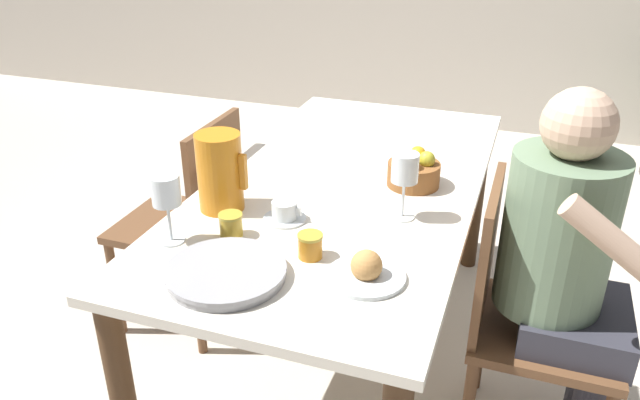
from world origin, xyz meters
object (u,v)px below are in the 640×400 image
object	(u,v)px
wine_glass_juice	(166,194)
teacup_near_person	(285,212)
jam_jar_amber	(310,245)
wine_glass_water	(405,171)
chair_person_side	(523,315)
person_seated	(566,258)
chair_opposite	(190,219)
jam_jar_red	(231,224)
serving_tray	(226,273)
bread_plate	(366,271)
red_pitcher	(220,172)
fruit_bowl	(414,171)

from	to	relation	value
wine_glass_juice	teacup_near_person	distance (m)	0.36
jam_jar_amber	wine_glass_water	bearing A→B (deg)	59.29
chair_person_side	person_seated	world-z (taller)	person_seated
chair_opposite	jam_jar_red	size ratio (longest dim) A/B	12.73
chair_person_side	wine_glass_juice	xyz separation A→B (m)	(-0.97, -0.34, 0.40)
serving_tray	bread_plate	size ratio (longest dim) A/B	1.53
bread_plate	jam_jar_amber	distance (m)	0.18
wine_glass_water	bread_plate	xyz separation A→B (m)	(-0.01, -0.36, -0.13)
red_pitcher	jam_jar_red	xyz separation A→B (m)	(0.11, -0.15, -0.08)
red_pitcher	teacup_near_person	world-z (taller)	red_pitcher
chair_opposite	wine_glass_juice	world-z (taller)	wine_glass_juice
person_seated	wine_glass_water	xyz separation A→B (m)	(-0.47, 0.02, 0.19)
bread_plate	fruit_bowl	xyz separation A→B (m)	(-0.00, 0.59, 0.03)
person_seated	fruit_bowl	bearing A→B (deg)	-118.11
wine_glass_water	teacup_near_person	bearing A→B (deg)	-157.78
red_pitcher	serving_tray	distance (m)	0.41
chair_opposite	teacup_near_person	world-z (taller)	chair_opposite
person_seated	jam_jar_amber	xyz separation A→B (m)	(-0.65, -0.28, 0.07)
person_seated	red_pitcher	distance (m)	1.03
red_pitcher	serving_tray	bearing A→B (deg)	-61.08
wine_glass_water	jam_jar_red	bearing A→B (deg)	-147.85
wine_glass_water	person_seated	bearing A→B (deg)	-2.97
red_pitcher	teacup_near_person	distance (m)	0.23
wine_glass_water	bread_plate	bearing A→B (deg)	-91.94
serving_tray	fruit_bowl	xyz separation A→B (m)	(0.33, 0.71, 0.04)
person_seated	fruit_bowl	size ratio (longest dim) A/B	6.78
jam_jar_red	fruit_bowl	world-z (taller)	fruit_bowl
bread_plate	fruit_bowl	distance (m)	0.59
chair_opposite	fruit_bowl	bearing A→B (deg)	-87.06
wine_glass_water	bread_plate	world-z (taller)	wine_glass_water
wine_glass_juice	teacup_near_person	size ratio (longest dim) A/B	1.55
chair_opposite	teacup_near_person	size ratio (longest dim) A/B	6.78
chair_opposite	wine_glass_juice	distance (m)	0.74
serving_tray	wine_glass_water	bearing A→B (deg)	53.55
chair_opposite	jam_jar_red	bearing A→B (deg)	-137.18
wine_glass_juice	serving_tray	size ratio (longest dim) A/B	0.65
chair_opposite	jam_jar_red	xyz separation A→B (m)	(0.43, -0.47, 0.29)
wine_glass_juice	bread_plate	size ratio (longest dim) A/B	0.99
chair_opposite	red_pitcher	world-z (taller)	red_pitcher
red_pitcher	wine_glass_water	distance (m)	0.55
teacup_near_person	fruit_bowl	bearing A→B (deg)	50.12
fruit_bowl	teacup_near_person	bearing A→B (deg)	-129.88
wine_glass_juice	fruit_bowl	world-z (taller)	wine_glass_juice
wine_glass_water	jam_jar_red	size ratio (longest dim) A/B	2.99
chair_person_side	bread_plate	size ratio (longest dim) A/B	4.32
chair_person_side	jam_jar_amber	distance (m)	0.71
serving_tray	bread_plate	xyz separation A→B (m)	(0.34, 0.12, 0.01)
bread_plate	jam_jar_red	world-z (taller)	bread_plate
wine_glass_juice	bread_plate	world-z (taller)	wine_glass_juice
chair_opposite	serving_tray	bearing A→B (deg)	-142.12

